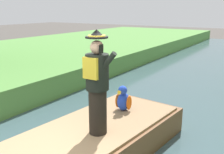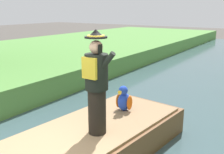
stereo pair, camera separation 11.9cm
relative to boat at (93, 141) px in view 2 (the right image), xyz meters
name	(u,v)px [view 2 (the right image)]	position (x,y,z in m)	size (l,w,h in m)	color
boat	(93,141)	(0.00, 0.00, 0.00)	(2.21, 4.36, 0.61)	brown
person_pirate	(97,84)	(0.23, -0.14, 1.23)	(0.61, 0.42, 1.85)	black
parrot_plush	(124,100)	(0.06, 1.04, 0.55)	(0.36, 0.35, 0.57)	blue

